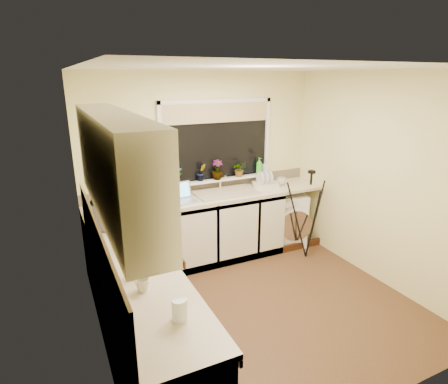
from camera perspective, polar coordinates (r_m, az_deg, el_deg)
The scene contains 34 objects.
floor at distance 4.22m, azimuth 5.15°, elevation -16.91°, with size 3.20×3.20×0.00m, color brown.
ceiling at distance 3.49m, azimuth 6.28°, elevation 18.53°, with size 3.20×3.20×0.00m, color white.
wall_back at distance 4.97m, azimuth -3.30°, elevation 3.99°, with size 3.20×3.20×0.00m, color #F2E9A1.
wall_front at distance 2.61m, azimuth 23.11°, elevation -10.20°, with size 3.20×3.20×0.00m, color #F2E9A1.
wall_left at distance 3.20m, azimuth -19.82°, elevation -4.75°, with size 3.00×3.00×0.00m, color #F2E9A1.
wall_right at distance 4.68m, azimuth 22.70°, elevation 1.81°, with size 3.00×3.00×0.00m, color #F2E9A1.
base_cabinet_back at distance 4.85m, azimuth -5.35°, elevation -6.35°, with size 2.55×0.60×0.86m, color silver.
base_cabinet_left at distance 3.35m, azimuth -12.38°, elevation -18.56°, with size 0.54×2.40×0.86m, color silver.
worktop_back at distance 4.80m, azimuth -1.86°, elevation -0.77°, with size 3.20×0.60×0.04m, color beige.
worktop_left at distance 3.11m, azimuth -12.92°, elevation -11.81°, with size 0.60×2.40×0.04m, color beige.
upper_cabinet at distance 2.62m, azimuth -16.51°, elevation 4.01°, with size 0.28×1.90×0.70m, color silver.
splashback_left at distance 2.96m, azimuth -18.72°, elevation -8.54°, with size 0.02×2.40×0.45m, color beige.
splashback_back at distance 5.02m, azimuth -3.20°, elevation 1.13°, with size 3.20×0.02×0.14m, color beige.
window_glass at distance 4.97m, azimuth -1.14°, elevation 7.83°, with size 1.50×0.02×1.00m, color black.
window_blind at distance 4.90m, azimuth -1.05°, elevation 12.12°, with size 1.50×0.02×0.25m, color tan.
windowsill at distance 5.03m, azimuth -0.85°, elevation 1.95°, with size 1.60×0.14×0.03m, color white.
sink at distance 4.87m, azimuth 0.29°, elevation -0.09°, with size 0.82×0.46×0.03m, color tan.
faucet at distance 4.99m, azimuth -0.61°, elevation 1.64°, with size 0.03×0.03×0.24m, color silver.
washing_machine at distance 5.53m, azimuth 9.37°, elevation -3.96°, with size 0.54×0.52×0.77m, color white.
laptop at distance 4.60m, azimuth -6.47°, elevation -0.64°, with size 0.33×0.31×0.22m.
kettle at distance 3.41m, azimuth -13.26°, elevation -6.86°, with size 0.15×0.15×0.20m, color white.
dish_rack at distance 5.19m, azimuth 6.42°, elevation 1.09°, with size 0.36×0.27×0.05m, color beige.
tripod at distance 5.06m, azimuth 12.94°, elevation -3.47°, with size 0.61×0.61×1.22m, color black, non-canonical shape.
glass_jug at distance 2.46m, azimuth -6.88°, elevation -17.55°, with size 0.10×0.10×0.15m, color white.
steel_jar at distance 2.96m, azimuth -13.71°, elevation -11.77°, with size 0.08×0.08×0.11m, color silver.
microwave at distance 4.03m, azimuth -17.02°, elevation -2.67°, with size 0.52×0.35×0.29m, color white.
plant_a at distance 4.78m, azimuth -7.25°, elevation 2.61°, with size 0.12×0.08×0.23m, color #999999.
plant_b at distance 4.90m, azimuth -3.53°, elevation 3.07°, with size 0.13×0.10×0.23m, color #999999.
plant_c at distance 4.95m, azimuth -1.05°, elevation 3.47°, with size 0.15×0.15×0.27m, color #999999.
plant_d at distance 5.11m, azimuth 2.41°, elevation 3.56°, with size 0.19×0.16×0.21m, color #999999.
soap_bottle_green at distance 5.28m, azimuth 5.45°, elevation 4.06°, with size 0.09×0.09×0.23m, color green.
soap_bottle_clear at distance 5.33m, azimuth 6.41°, elevation 3.92°, with size 0.08×0.09×0.19m, color #999999.
cup_back at distance 5.31m, azimuth 8.84°, elevation 1.66°, with size 0.14×0.14×0.11m, color beige.
cup_left at distance 2.79m, azimuth -12.51°, elevation -13.83°, with size 0.11×0.11×0.10m, color beige.
Camera 1 is at (-1.83, -2.98, 2.37)m, focal length 29.60 mm.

